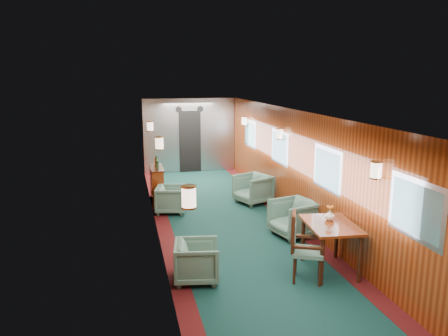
% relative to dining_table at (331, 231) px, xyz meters
% --- Properties ---
extents(room, '(12.00, 12.10, 2.40)m').
position_rel_dining_table_xyz_m(room, '(-1.08, 2.06, 0.96)').
color(room, '#0C2D27').
rests_on(room, ground).
extents(bulkhead, '(2.98, 0.17, 2.39)m').
position_rel_dining_table_xyz_m(bulkhead, '(-1.08, 7.97, 0.51)').
color(bulkhead, '#ADAFB4').
rests_on(bulkhead, ground).
extents(windows_right, '(0.02, 8.60, 0.80)m').
position_rel_dining_table_xyz_m(windows_right, '(0.41, 2.31, 0.78)').
color(windows_right, silver).
rests_on(windows_right, ground).
extents(wall_sconces, '(2.97, 7.97, 0.25)m').
position_rel_dining_table_xyz_m(wall_sconces, '(-1.08, 2.63, 1.12)').
color(wall_sconces, beige).
rests_on(wall_sconces, ground).
extents(dining_table, '(0.84, 1.13, 0.80)m').
position_rel_dining_table_xyz_m(dining_table, '(0.00, 0.00, 0.00)').
color(dining_table, maroon).
rests_on(dining_table, ground).
extents(side_chair, '(0.62, 0.64, 1.08)m').
position_rel_dining_table_xyz_m(side_chair, '(-0.57, -0.17, -0.09)').
color(side_chair, '#1E473C').
rests_on(side_chair, ground).
extents(credenza, '(0.31, 0.98, 1.16)m').
position_rel_dining_table_xyz_m(credenza, '(-2.42, 4.64, -0.22)').
color(credenza, maroon).
rests_on(credenza, ground).
extents(flower_vase, '(0.21, 0.21, 0.17)m').
position_rel_dining_table_xyz_m(flower_vase, '(0.06, 0.17, 0.21)').
color(flower_vase, silver).
rests_on(flower_vase, dining_table).
extents(armchair_left_near, '(0.78, 0.77, 0.62)m').
position_rel_dining_table_xyz_m(armchair_left_near, '(-2.14, 0.15, -0.36)').
color(armchair_left_near, '#1E473C').
rests_on(armchair_left_near, ground).
extents(armchair_left_far, '(0.81, 0.80, 0.62)m').
position_rel_dining_table_xyz_m(armchair_left_far, '(-2.16, 3.66, -0.36)').
color(armchair_left_far, '#1E473C').
rests_on(armchair_left_far, ground).
extents(armchair_right_near, '(0.97, 0.95, 0.72)m').
position_rel_dining_table_xyz_m(armchair_right_near, '(0.03, 1.63, -0.31)').
color(armchair_right_near, '#1E473C').
rests_on(armchair_right_near, ground).
extents(armchair_right_far, '(1.01, 0.99, 0.71)m').
position_rel_dining_table_xyz_m(armchair_right_far, '(-0.11, 3.99, -0.32)').
color(armchair_right_far, '#1E473C').
rests_on(armchair_right_far, ground).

